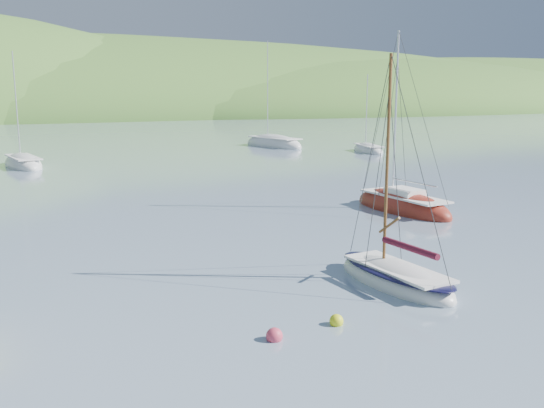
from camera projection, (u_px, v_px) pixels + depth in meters
name	position (u px, v px, depth m)	size (l,w,h in m)	color
ground	(319.00, 344.00, 17.06)	(700.00, 700.00, 0.00)	gray
shoreline_hills	(4.00, 114.00, 169.17)	(690.00, 135.00, 56.00)	#326426
daysailer_white	(395.00, 278.00, 22.27)	(2.70, 5.98, 8.91)	silver
sloop_red	(402.00, 207.00, 35.58)	(3.41, 7.81, 11.20)	#98311B
distant_sloop_a	(23.00, 165.00, 55.30)	(4.25, 8.27, 11.25)	silver
distant_sloop_b	(274.00, 145.00, 74.30)	(5.97, 10.22, 13.78)	silver
distant_sloop_d	(368.00, 150.00, 68.00)	(3.42, 6.84, 9.33)	silver
mooring_buoys	(139.00, 302.00, 20.08)	(11.67, 11.31, 0.50)	yellow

